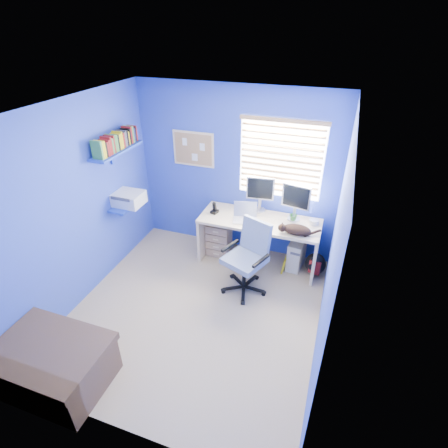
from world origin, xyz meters
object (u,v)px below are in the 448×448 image
(laptop, at_px, (245,214))
(cat, at_px, (297,230))
(desk, at_px, (258,241))
(tower_pc, at_px, (297,253))
(office_chair, at_px, (247,266))

(laptop, relative_size, cat, 0.88)
(laptop, bearing_deg, desk, 9.70)
(desk, height_order, tower_pc, desk)
(desk, xyz_separation_m, laptop, (-0.20, -0.09, 0.48))
(laptop, height_order, office_chair, office_chair)
(office_chair, bearing_deg, tower_pc, 52.35)
(laptop, distance_m, office_chair, 0.75)
(desk, xyz_separation_m, cat, (0.55, -0.20, 0.44))
(desk, relative_size, tower_pc, 3.82)
(desk, bearing_deg, cat, -20.06)
(laptop, distance_m, tower_pc, 1.00)
(laptop, xyz_separation_m, office_chair, (0.20, -0.54, -0.48))
(cat, distance_m, tower_pc, 0.66)
(tower_pc, bearing_deg, office_chair, -121.29)
(laptop, relative_size, tower_pc, 0.73)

